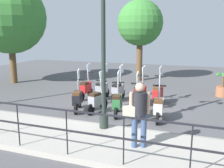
{
  "coord_description": "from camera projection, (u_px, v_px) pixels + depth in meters",
  "views": [
    {
      "loc": [
        -8.8,
        -2.73,
        2.87
      ],
      "look_at": [
        0.2,
        0.5,
        0.9
      ],
      "focal_mm": 40.0,
      "sensor_mm": 36.0,
      "label": 1
    }
  ],
  "objects": [
    {
      "name": "scooter_near_2",
      "position": [
        117.0,
        102.0,
        8.75
      ],
      "size": [
        1.22,
        0.49,
        1.54
      ],
      "rotation": [
        0.0,
        0.0,
        0.2
      ],
      "color": "black",
      "rests_on": "ground_plane"
    },
    {
      "name": "ground_plane",
      "position": [
        122.0,
        109.0,
        9.6
      ],
      "size": [
        28.0,
        28.0,
        0.0
      ],
      "primitive_type": "plane",
      "color": "#4C4C4F"
    },
    {
      "name": "tree_distant",
      "position": [
        140.0,
        23.0,
        14.62
      ],
      "size": [
        2.68,
        2.68,
        4.78
      ],
      "color": "brown",
      "rests_on": "ground_plane"
    },
    {
      "name": "scooter_far_2",
      "position": [
        118.0,
        90.0,
        10.61
      ],
      "size": [
        1.23,
        0.44,
        1.54
      ],
      "rotation": [
        0.0,
        0.0,
        -0.12
      ],
      "color": "black",
      "rests_on": "ground_plane"
    },
    {
      "name": "scooter_near_0",
      "position": [
        158.0,
        106.0,
        8.23
      ],
      "size": [
        1.23,
        0.44,
        1.54
      ],
      "rotation": [
        0.0,
        0.0,
        0.11
      ],
      "color": "black",
      "rests_on": "ground_plane"
    },
    {
      "name": "fence_railing",
      "position": [
        66.0,
        123.0,
        5.54
      ],
      "size": [
        0.04,
        16.03,
        1.07
      ],
      "color": "black",
      "rests_on": "promenade_walkway"
    },
    {
      "name": "scooter_near_4",
      "position": [
        78.0,
        98.0,
        9.24
      ],
      "size": [
        1.2,
        0.55,
        1.54
      ],
      "rotation": [
        0.0,
        0.0,
        0.31
      ],
      "color": "black",
      "rests_on": "ground_plane"
    },
    {
      "name": "scooter_far_0",
      "position": [
        158.0,
        93.0,
        10.09
      ],
      "size": [
        1.23,
        0.44,
        1.54
      ],
      "rotation": [
        0.0,
        0.0,
        -0.07
      ],
      "color": "black",
      "rests_on": "ground_plane"
    },
    {
      "name": "scooter_far_3",
      "position": [
        102.0,
        89.0,
        10.87
      ],
      "size": [
        1.23,
        0.44,
        1.54
      ],
      "rotation": [
        0.0,
        0.0,
        -0.11
      ],
      "color": "black",
      "rests_on": "ground_plane"
    },
    {
      "name": "tree_large",
      "position": [
        9.0,
        17.0,
        13.84
      ],
      "size": [
        4.05,
        4.05,
        5.74
      ],
      "color": "brown",
      "rests_on": "ground_plane"
    },
    {
      "name": "pedestrian_with_bag",
      "position": [
        139.0,
        110.0,
        5.88
      ],
      "size": [
        0.47,
        0.61,
        1.59
      ],
      "rotation": [
        0.0,
        0.0,
        0.38
      ],
      "color": "#384C70",
      "rests_on": "promenade_walkway"
    },
    {
      "name": "scooter_far_1",
      "position": [
        140.0,
        93.0,
        10.15
      ],
      "size": [
        1.23,
        0.47,
        1.54
      ],
      "rotation": [
        0.0,
        0.0,
        -0.17
      ],
      "color": "black",
      "rests_on": "ground_plane"
    },
    {
      "name": "potted_palm",
      "position": [
        223.0,
        87.0,
        11.39
      ],
      "size": [
        1.06,
        0.66,
        1.05
      ],
      "color": "#9E5B3D",
      "rests_on": "ground_plane"
    },
    {
      "name": "scooter_far_4",
      "position": [
        86.0,
        88.0,
        11.01
      ],
      "size": [
        1.23,
        0.44,
        1.54
      ],
      "rotation": [
        0.0,
        0.0,
        -0.0
      ],
      "color": "black",
      "rests_on": "ground_plane"
    },
    {
      "name": "scooter_near_1",
      "position": [
        136.0,
        104.0,
        8.56
      ],
      "size": [
        1.23,
        0.44,
        1.54
      ],
      "rotation": [
        0.0,
        0.0,
        0.11
      ],
      "color": "black",
      "rests_on": "ground_plane"
    },
    {
      "name": "scooter_near_3",
      "position": [
        97.0,
        99.0,
        9.09
      ],
      "size": [
        1.22,
        0.5,
        1.54
      ],
      "rotation": [
        0.0,
        0.0,
        -0.23
      ],
      "color": "black",
      "rests_on": "ground_plane"
    },
    {
      "name": "lamp_post_near",
      "position": [
        103.0,
        64.0,
        6.92
      ],
      "size": [
        0.26,
        0.9,
        4.25
      ],
      "color": "#232D28",
      "rests_on": "promenade_walkway"
    },
    {
      "name": "promenade_walkway",
      "position": [
        87.0,
        139.0,
        6.68
      ],
      "size": [
        2.2,
        20.0,
        0.15
      ],
      "color": "#A39E93",
      "rests_on": "ground_plane"
    }
  ]
}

